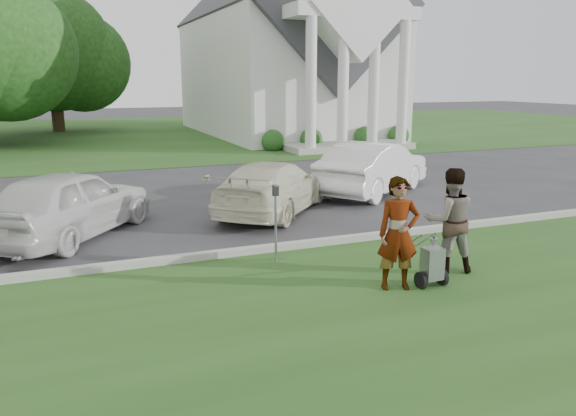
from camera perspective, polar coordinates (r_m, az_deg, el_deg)
ground at (r=10.75m, az=0.21°, el=-5.19°), size 120.00×120.00×0.00m
grass_strip at (r=8.23m, az=8.24°, el=-11.16°), size 80.00×7.00×0.01m
church_lawn at (r=36.81m, az=-15.94°, el=7.29°), size 80.00×30.00×0.01m
curb at (r=11.21m, az=-0.85°, el=-4.01°), size 80.00×0.18×0.15m
church at (r=35.11m, az=-0.39°, el=17.22°), size 9.19×19.00×24.10m
tree_back at (r=39.47m, az=-22.84°, el=14.01°), size 9.61×7.60×8.89m
striping_cart at (r=9.52m, az=14.40°, el=-5.58°), size 0.50×0.98×0.90m
person_left at (r=9.15m, az=11.14°, el=-2.66°), size 0.77×0.61×1.84m
person_right at (r=10.20m, az=16.07°, el=-1.29°), size 1.06×0.93×1.85m
parking_meter_near at (r=10.29m, az=-1.26°, el=-0.60°), size 0.11×0.10×1.48m
car_b at (r=12.88m, az=-21.39°, el=0.46°), size 4.09×4.63×1.52m
car_c at (r=14.29m, az=-1.56°, el=2.13°), size 4.40×4.64×1.32m
car_d at (r=16.93m, az=8.67°, el=4.07°), size 4.76×4.00×1.54m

